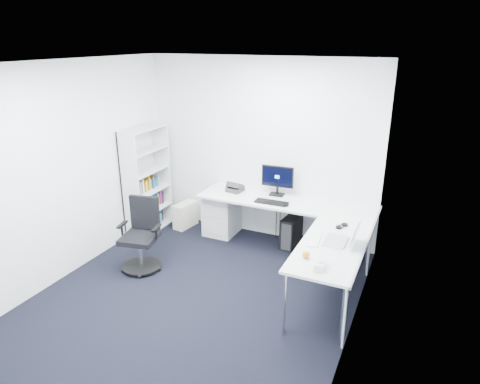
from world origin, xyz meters
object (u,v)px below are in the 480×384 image
at_px(bookshelf, 147,181).
at_px(task_chair, 139,236).
at_px(l_desk, 277,234).
at_px(laptop, 336,232).
at_px(monitor, 277,180).

relative_size(bookshelf, task_chair, 1.73).
xyz_separation_m(l_desk, laptop, (0.93, -0.65, 0.50)).
bearing_deg(l_desk, task_chair, -146.56).
distance_m(task_chair, monitor, 2.10).
bearing_deg(l_desk, laptop, -34.73).
xyz_separation_m(l_desk, task_chair, (-1.55, -1.02, 0.11)).
height_order(task_chair, laptop, laptop).
relative_size(bookshelf, laptop, 4.69).
bearing_deg(task_chair, laptop, -2.68).
height_order(l_desk, bookshelf, bookshelf).
height_order(task_chair, monitor, monitor).
relative_size(l_desk, bookshelf, 1.53).
bearing_deg(laptop, monitor, 134.84).
distance_m(monitor, laptop, 1.63).
bearing_deg(laptop, l_desk, 145.96).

